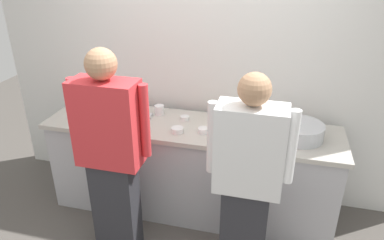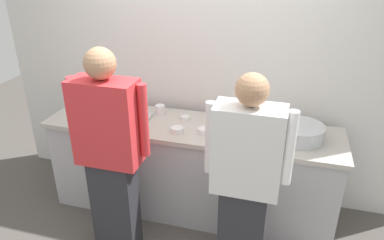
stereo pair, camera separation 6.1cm
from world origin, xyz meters
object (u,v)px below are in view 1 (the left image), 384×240
Objects in this scene: ramekin_red_sauce at (177,130)px; deli_cup at (159,110)px; chef_near_left at (111,153)px; sheet_tray at (125,118)px; ramekin_green_sauce at (224,128)px; ramekin_orange_sauce at (203,130)px; chef_center at (248,179)px; chefs_knife at (255,131)px; plate_stack_front at (86,107)px; ramekin_yellow_sauce at (185,118)px; mixing_bowl_steel at (299,131)px; squeeze_bottle_primary at (215,112)px.

deli_cup is at bearing 130.69° from ramekin_red_sauce.
sheet_tray is (-0.15, 0.61, -0.00)m from chef_near_left.
ramekin_green_sauce is (0.92, -0.00, 0.01)m from sheet_tray.
ramekin_orange_sauce is at bearing 11.85° from ramekin_red_sauce.
ramekin_red_sauce is at bearing 142.75° from chef_center.
deli_cup reaches higher than chefs_knife.
chef_near_left is at bearing -49.75° from plate_stack_front.
deli_cup is (-0.27, 0.06, 0.02)m from ramekin_yellow_sauce.
ramekin_yellow_sauce is 0.27m from deli_cup.
ramekin_orange_sauce is (0.75, -0.09, 0.01)m from sheet_tray.
ramekin_yellow_sauce is 0.87× the size of ramekin_green_sauce.
deli_cup is (-0.27, 0.32, 0.02)m from ramekin_red_sauce.
deli_cup is at bearing 150.96° from ramekin_orange_sauce.
chef_near_left reaches higher than chef_center.
mixing_bowl_steel is 0.89× the size of sheet_tray.
plate_stack_front is at bearing 155.83° from chef_center.
mixing_bowl_steel is 3.71× the size of ramekin_red_sauce.
ramekin_orange_sauce reaches higher than chefs_knife.
chef_near_left is 19.12× the size of deli_cup.
plate_stack_front is (-0.61, 0.72, 0.01)m from chef_near_left.
sheet_tray is 4.15× the size of ramekin_red_sauce.
squeeze_bottle_primary is at bearing 116.15° from chef_center.
mixing_bowl_steel is (1.39, 0.64, 0.05)m from chef_near_left.
chef_near_left reaches higher than ramekin_green_sauce.
ramekin_red_sauce is at bearing -161.26° from ramekin_green_sauce.
chefs_knife is at bearing 176.19° from mixing_bowl_steel.
chef_near_left is at bearing -141.48° from ramekin_green_sauce.
chef_center is 20.30× the size of ramekin_yellow_sauce.
deli_cup is at bearing 172.80° from mixing_bowl_steel.
ramekin_green_sauce is 0.68m from deli_cup.
chef_near_left reaches higher than deli_cup.
mixing_bowl_steel is 0.76m from squeeze_bottle_primary.
squeeze_bottle_primary is (-0.74, 0.15, 0.02)m from mixing_bowl_steel.
ramekin_red_sauce is (-0.26, -0.30, -0.06)m from squeeze_bottle_primary.
chef_near_left is at bearing -75.89° from sheet_tray.
chef_near_left is 7.56× the size of plate_stack_front.
ramekin_orange_sauce is at bearing -29.04° from deli_cup.
squeeze_bottle_primary reaches higher than ramekin_red_sauce.
ramekin_red_sauce is 1.17× the size of deli_cup.
ramekin_green_sauce is 0.87× the size of ramekin_red_sauce.
chef_center reaches higher than deli_cup.
sheet_tray is 0.56m from ramekin_red_sauce.
ramekin_red_sauce is (-0.22, -0.05, -0.00)m from ramekin_orange_sauce.
squeeze_bottle_primary is at bearing 168.57° from mixing_bowl_steel.
chef_center reaches higher than mixing_bowl_steel.
mixing_bowl_steel is 4.86× the size of ramekin_yellow_sauce.
ramekin_red_sauce reaches higher than sheet_tray.
chef_near_left is 0.98m from ramekin_green_sauce.
chef_near_left reaches higher than chefs_knife.
ramekin_green_sauce is 0.34× the size of chefs_knife.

